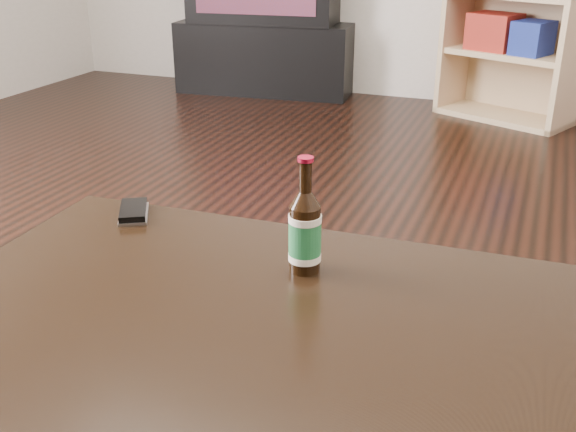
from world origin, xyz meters
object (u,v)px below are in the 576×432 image
(phone, at_px, (134,212))
(tv_stand, at_px, (269,55))
(coffee_table, at_px, (304,368))
(beer_bottle, at_px, (305,232))

(phone, bearing_deg, tv_stand, 77.81)
(coffee_table, relative_size, phone, 10.31)
(tv_stand, xyz_separation_m, coffee_table, (1.43, -3.29, 0.18))
(coffee_table, xyz_separation_m, phone, (-0.47, 0.28, 0.07))
(tv_stand, height_order, beer_bottle, beer_bottle)
(coffee_table, height_order, beer_bottle, beer_bottle)
(coffee_table, xyz_separation_m, beer_bottle, (-0.07, 0.18, 0.13))
(beer_bottle, bearing_deg, coffee_table, -69.89)
(tv_stand, relative_size, phone, 9.11)
(beer_bottle, bearing_deg, tv_stand, 113.76)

